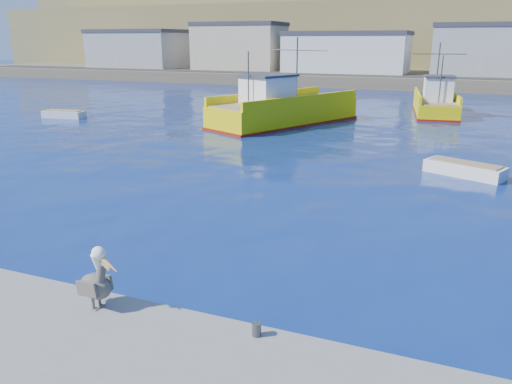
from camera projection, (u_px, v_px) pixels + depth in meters
ground at (205, 269)px, 14.84m from camera, size 260.00×260.00×0.00m
dock_bollards at (159, 308)px, 11.42m from camera, size 36.20×0.20×0.30m
far_shore at (434, 27)px, 109.15m from camera, size 200.00×81.00×24.00m
trawler_yellow_a at (282, 110)px, 39.85m from camera, size 9.76×13.99×6.78m
trawler_yellow_b at (435, 104)px, 45.07m from camera, size 4.75×10.21×6.33m
skiff_left at (64, 115)px, 43.25m from camera, size 3.77×1.73×0.79m
skiff_mid at (464, 170)px, 24.91m from camera, size 3.99×2.73×0.82m
pelican at (96, 282)px, 11.50m from camera, size 1.29×0.65×1.59m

